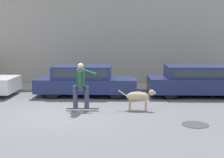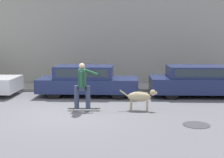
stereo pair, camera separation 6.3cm
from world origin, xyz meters
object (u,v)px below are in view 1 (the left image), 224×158
(parked_car_2, at_px, (198,81))
(skateboarder, at_px, (83,84))
(dog, at_px, (140,97))
(parked_car_1, at_px, (87,81))

(parked_car_2, xyz_separation_m, skateboarder, (-4.60, -2.72, 0.28))
(dog, distance_m, skateboarder, 2.00)
(dog, bearing_deg, parked_car_2, 51.76)
(parked_car_1, bearing_deg, skateboarder, -85.86)
(parked_car_1, bearing_deg, parked_car_2, 2.01)
(dog, bearing_deg, skateboarder, -169.50)
(parked_car_2, distance_m, dog, 3.73)
(dog, bearing_deg, parked_car_1, 135.42)
(parked_car_2, xyz_separation_m, dog, (-2.66, -2.61, -0.17))
(dog, height_order, skateboarder, skateboarder)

